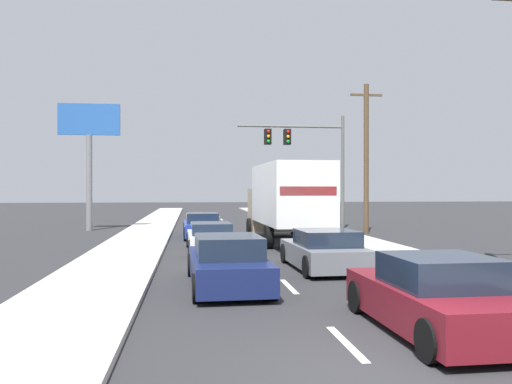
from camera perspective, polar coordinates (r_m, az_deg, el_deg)
ground_plane at (r=31.99m, az=-2.55°, el=-4.15°), size 140.00×140.00×0.00m
sidewalk_right at (r=27.91m, az=8.46°, el=-4.66°), size 2.78×80.00×0.14m
sidewalk_left at (r=27.02m, az=-12.25°, el=-4.83°), size 2.78×80.00×0.14m
lane_markings at (r=28.47m, az=-1.99°, el=-4.70°), size 0.14×52.00×0.01m
car_blue at (r=27.37m, az=-5.83°, el=-3.70°), size 1.98×4.72×1.27m
car_white at (r=21.09m, az=-4.91°, el=-4.98°), size 1.94×4.57×1.17m
car_navy at (r=13.49m, az=-3.10°, el=-7.71°), size 2.03×4.76×1.33m
box_truck at (r=24.48m, az=3.27°, el=-0.66°), size 2.87×8.77×3.60m
car_gray at (r=16.54m, az=7.37°, el=-6.34°), size 2.10×4.28×1.24m
car_maroon at (r=9.84m, az=18.95°, el=-10.72°), size 2.05×4.25×1.34m
traffic_signal_mast at (r=32.96m, az=4.82°, el=4.87°), size 6.72×0.69×7.07m
utility_pole_mid at (r=30.05m, az=11.79°, el=3.75°), size 1.80×0.28×8.32m
roadside_billboard at (r=33.42m, az=-17.53°, el=5.19°), size 3.64×0.36×7.62m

